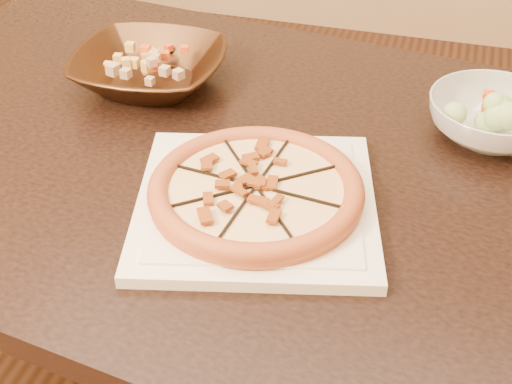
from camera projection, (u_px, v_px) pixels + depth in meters
The scene contains 8 objects.
floor at pixel (189, 358), 1.76m from camera, with size 4.00×4.00×0.02m, color #45291B.
dining_table at pixel (230, 196), 1.20m from camera, with size 1.54×1.11×0.75m.
plate at pixel (256, 203), 1.00m from camera, with size 0.40×0.40×0.02m.
pizza at pixel (256, 190), 0.99m from camera, with size 0.30×0.30×0.03m.
bronze_bowl at pixel (150, 69), 1.28m from camera, with size 0.27×0.27×0.07m, color #402715.
mixed_dish at pixel (147, 45), 1.25m from camera, with size 0.12×0.13×0.03m.
salad_bowl at pixel (493, 118), 1.15m from camera, with size 0.21×0.21×0.07m, color silver.
salad at pixel (498, 90), 1.11m from camera, with size 0.08×0.10×0.04m.
Camera 1 is at (0.48, -1.07, 1.38)m, focal length 50.00 mm.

